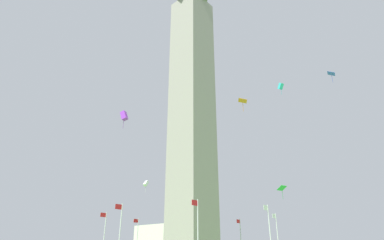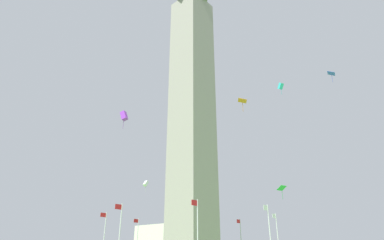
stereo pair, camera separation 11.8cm
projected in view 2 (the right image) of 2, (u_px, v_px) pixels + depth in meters
name	position (u px, v px, depth m)	size (l,w,h in m)	color
obelisk_monument	(192.00, 95.00, 57.93)	(6.30, 6.30, 57.25)	gray
flagpole_n	(119.00, 230.00, 38.97)	(1.12, 0.14, 7.36)	silver
flagpole_ne	(197.00, 228.00, 35.75)	(1.12, 0.14, 7.36)	silver
flagpole_e	(269.00, 231.00, 39.82)	(1.12, 0.14, 7.36)	silver
flagpole_se	(277.00, 235.00, 48.79)	(1.12, 0.14, 7.36)	silver
flagpole_s	(241.00, 237.00, 57.42)	(1.12, 0.14, 7.36)	silver
flagpole_sw	(188.00, 238.00, 60.64)	(1.12, 0.14, 7.36)	silver
flagpole_w	(137.00, 237.00, 56.57)	(1.12, 0.14, 7.36)	silver
flagpole_nw	(104.00, 234.00, 47.60)	(1.12, 0.14, 7.36)	silver
kite_orange_diamond	(242.00, 101.00, 38.47)	(1.47, 1.46, 1.63)	orange
kite_white_box	(146.00, 184.00, 41.72)	(0.84, 0.54, 1.56)	white
kite_cyan_box	(281.00, 86.00, 51.14)	(0.97, 1.22, 2.20)	#33C6D1
kite_blue_diamond	(331.00, 74.00, 48.22)	(1.37, 1.29, 1.87)	blue
kite_green_diamond	(282.00, 188.00, 39.82)	(1.24, 1.17, 1.68)	green
kite_purple_box	(124.00, 116.00, 49.71)	(1.19, 1.43, 3.01)	purple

